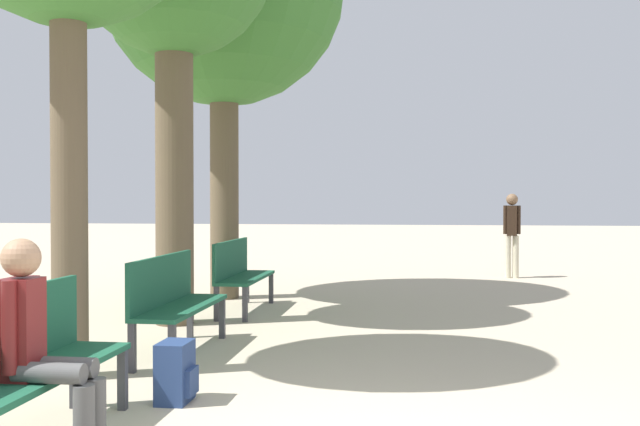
{
  "coord_description": "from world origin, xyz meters",
  "views": [
    {
      "loc": [
        0.38,
        -3.64,
        1.51
      ],
      "look_at": [
        -0.67,
        4.26,
        1.37
      ],
      "focal_mm": 40.0,
      "sensor_mm": 36.0,
      "label": 1
    }
  ],
  "objects_px": {
    "bench_row_0": "(25,355)",
    "bench_row_1": "(172,297)",
    "bench_row_2": "(239,270)",
    "backpack": "(176,372)",
    "person_seated": "(41,343)",
    "pedestrian_near": "(512,230)"
  },
  "relations": [
    {
      "from": "bench_row_0",
      "to": "bench_row_1",
      "type": "relative_size",
      "value": 1.0
    },
    {
      "from": "bench_row_1",
      "to": "bench_row_2",
      "type": "distance_m",
      "value": 2.68
    },
    {
      "from": "bench_row_1",
      "to": "backpack",
      "type": "relative_size",
      "value": 3.77
    },
    {
      "from": "person_seated",
      "to": "backpack",
      "type": "relative_size",
      "value": 2.85
    },
    {
      "from": "bench_row_0",
      "to": "backpack",
      "type": "distance_m",
      "value": 1.25
    },
    {
      "from": "bench_row_1",
      "to": "backpack",
      "type": "bearing_deg",
      "value": -69.94
    },
    {
      "from": "bench_row_1",
      "to": "bench_row_2",
      "type": "height_order",
      "value": "same"
    },
    {
      "from": "bench_row_2",
      "to": "person_seated",
      "type": "bearing_deg",
      "value": -87.57
    },
    {
      "from": "bench_row_1",
      "to": "bench_row_2",
      "type": "bearing_deg",
      "value": 90.0
    },
    {
      "from": "bench_row_1",
      "to": "backpack",
      "type": "height_order",
      "value": "bench_row_1"
    },
    {
      "from": "bench_row_0",
      "to": "backpack",
      "type": "xyz_separation_m",
      "value": [
        0.59,
        1.05,
        -0.34
      ]
    },
    {
      "from": "bench_row_2",
      "to": "backpack",
      "type": "height_order",
      "value": "bench_row_2"
    },
    {
      "from": "bench_row_1",
      "to": "person_seated",
      "type": "xyz_separation_m",
      "value": [
        0.24,
        -2.92,
        0.13
      ]
    },
    {
      "from": "bench_row_0",
      "to": "backpack",
      "type": "height_order",
      "value": "bench_row_0"
    },
    {
      "from": "bench_row_1",
      "to": "bench_row_2",
      "type": "xyz_separation_m",
      "value": [
        0.0,
        2.68,
        0.0
      ]
    },
    {
      "from": "bench_row_0",
      "to": "person_seated",
      "type": "distance_m",
      "value": 0.36
    },
    {
      "from": "backpack",
      "to": "bench_row_1",
      "type": "bearing_deg",
      "value": 110.06
    },
    {
      "from": "bench_row_2",
      "to": "pedestrian_near",
      "type": "bearing_deg",
      "value": 48.24
    },
    {
      "from": "bench_row_1",
      "to": "pedestrian_near",
      "type": "bearing_deg",
      "value": 60.28
    },
    {
      "from": "bench_row_1",
      "to": "pedestrian_near",
      "type": "xyz_separation_m",
      "value": [
        4.24,
        7.42,
        0.38
      ]
    },
    {
      "from": "person_seated",
      "to": "pedestrian_near",
      "type": "relative_size",
      "value": 0.79
    },
    {
      "from": "person_seated",
      "to": "backpack",
      "type": "distance_m",
      "value": 1.42
    }
  ]
}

